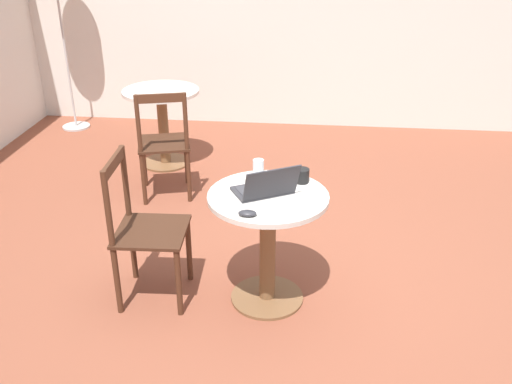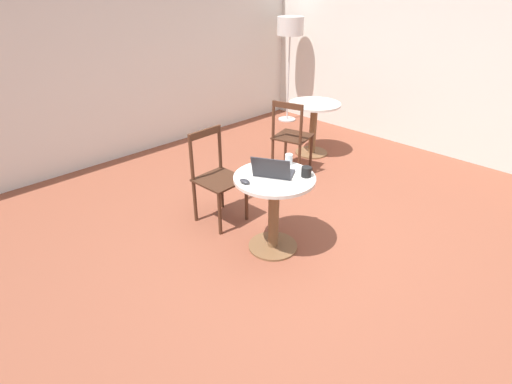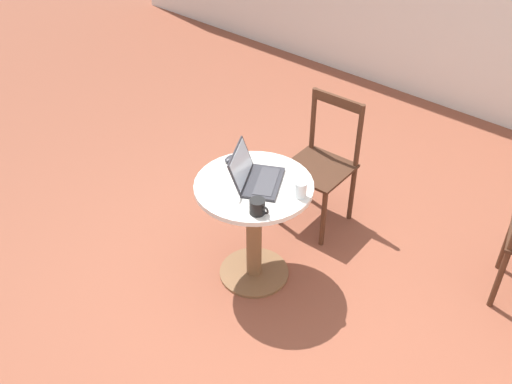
% 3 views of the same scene
% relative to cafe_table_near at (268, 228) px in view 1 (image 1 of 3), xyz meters
% --- Properties ---
extents(ground_plane, '(16.00, 16.00, 0.00)m').
position_rel_cafe_table_near_xyz_m(ground_plane, '(0.15, -0.24, -0.51)').
color(ground_plane, brown).
extents(wall_side, '(0.06, 9.40, 2.70)m').
position_rel_cafe_table_near_xyz_m(wall_side, '(3.38, -0.24, 0.84)').
color(wall_side, silver).
rests_on(wall_side, ground_plane).
extents(cafe_table_near, '(0.71, 0.71, 0.74)m').
position_rel_cafe_table_near_xyz_m(cafe_table_near, '(0.00, 0.00, 0.00)').
color(cafe_table_near, brown).
rests_on(cafe_table_near, ground_plane).
extents(cafe_table_mid, '(0.71, 0.71, 0.74)m').
position_rel_cafe_table_near_xyz_m(cafe_table_mid, '(2.06, 1.17, 0.00)').
color(cafe_table_mid, brown).
rests_on(cafe_table_mid, ground_plane).
extents(chair_near_back, '(0.44, 0.44, 0.94)m').
position_rel_cafe_table_near_xyz_m(chair_near_back, '(-0.03, 0.75, -0.04)').
color(chair_near_back, '#472819').
rests_on(chair_near_back, ground_plane).
extents(chair_mid_left, '(0.52, 0.52, 0.94)m').
position_rel_cafe_table_near_xyz_m(chair_mid_left, '(1.38, 0.99, -0.04)').
color(chair_mid_left, '#472819').
rests_on(chair_mid_left, ground_plane).
extents(laptop, '(0.40, 0.42, 0.21)m').
position_rel_cafe_table_near_xyz_m(laptop, '(0.00, 0.02, 0.27)').
color(laptop, '#2D2D33').
rests_on(laptop, cafe_table_near).
extents(mouse, '(0.06, 0.10, 0.03)m').
position_rel_cafe_table_near_xyz_m(mouse, '(-0.27, 0.09, 0.24)').
color(mouse, '#2D2D33').
rests_on(mouse, cafe_table_near).
extents(mug, '(0.12, 0.09, 0.09)m').
position_rel_cafe_table_near_xyz_m(mug, '(0.20, -0.19, 0.26)').
color(mug, black).
rests_on(mug, cafe_table_near).
extents(drinking_glass, '(0.07, 0.07, 0.10)m').
position_rel_cafe_table_near_xyz_m(drinking_glass, '(0.28, 0.09, 0.27)').
color(drinking_glass, silver).
rests_on(drinking_glass, cafe_table_near).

